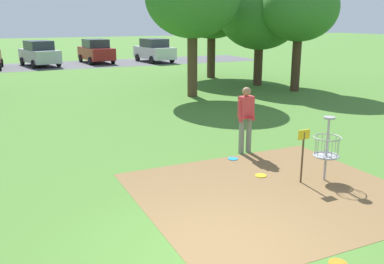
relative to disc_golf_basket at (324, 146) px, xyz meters
name	(u,v)px	position (x,y,z in m)	size (l,w,h in m)	color
ground_plane	(217,255)	(-3.45, -1.65, -0.75)	(160.00, 160.00, 0.00)	#47752D
dirt_tee_pad	(271,192)	(-1.36, -0.08, -0.75)	(5.18, 4.63, 0.01)	brown
disc_golf_basket	(324,146)	(0.00, 0.00, 0.00)	(0.98, 0.58, 1.39)	#9E9EA3
player_foreground_watching	(246,116)	(-0.46, 2.34, 0.21)	(0.47, 0.40, 1.71)	slate
frisbee_near_basket	(261,176)	(-1.04, 0.76, -0.74)	(0.25, 0.25, 0.02)	gold
frisbee_by_tee	(233,159)	(-1.01, 2.02, -0.74)	(0.24, 0.24, 0.02)	#1E93DB
frisbee_mid_grass	(338,264)	(-2.02, -2.59, -0.74)	(0.25, 0.25, 0.02)	orange
tree_near_right	(212,1)	(5.55, 15.65, 3.59)	(4.96, 4.96, 6.46)	#422D1E
tree_mid_right	(300,9)	(6.93, 9.64, 3.06)	(3.57, 3.57, 5.36)	#422D1E
tree_far_center	(260,14)	(6.37, 11.97, 2.85)	(4.24, 4.24, 5.42)	#422D1E
parking_lot_strip	(33,66)	(-3.45, 26.49, -0.75)	(36.00, 6.00, 0.01)	#4C4C51
parked_car_center_left	(39,53)	(-2.93, 26.56, 0.17)	(2.65, 4.49, 1.84)	#B2B7BC
parked_car_center_right	(96,51)	(1.37, 27.22, 0.17)	(2.24, 4.33, 1.84)	maroon
parked_car_rightmost	(154,50)	(5.80, 25.98, 0.17)	(2.34, 4.38, 1.84)	silver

